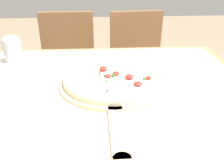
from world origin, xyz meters
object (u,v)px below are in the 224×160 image
object	(u,v)px
chair_left	(68,67)
chair_right	(138,65)
pizza_peel	(112,85)
pizza	(112,78)
flour_cup	(12,48)

from	to	relation	value
chair_left	chair_right	world-z (taller)	same
pizza_peel	chair_left	size ratio (longest dim) A/B	0.71
pizza_peel	pizza	world-z (taller)	pizza
pizza	chair_right	distance (m)	0.87
pizza_peel	chair_right	size ratio (longest dim) A/B	0.71
chair_right	flour_cup	distance (m)	0.92
pizza	chair_left	bearing A→B (deg)	108.68
flour_cup	pizza_peel	bearing A→B (deg)	-32.74
chair_left	chair_right	size ratio (longest dim) A/B	1.00
pizza_peel	pizza	distance (m)	0.03
pizza_peel	chair_left	bearing A→B (deg)	108.16
pizza	chair_right	world-z (taller)	chair_right
chair_left	chair_right	distance (m)	0.51
flour_cup	chair_left	bearing A→B (deg)	71.41
chair_left	pizza_peel	bearing A→B (deg)	-71.58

